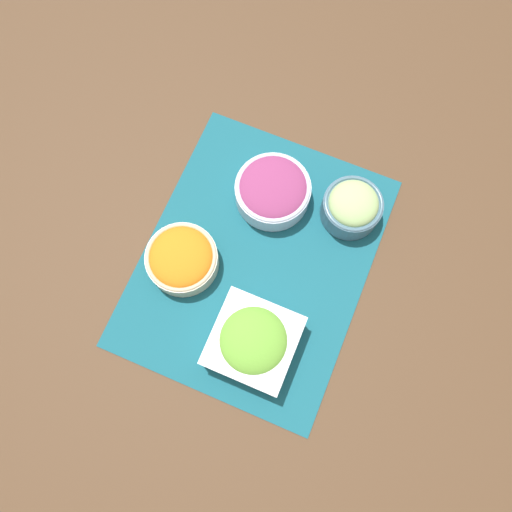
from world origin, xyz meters
TOP-DOWN VIEW (x-y plane):
  - ground_plane at (0.00, 0.00)m, footprint 3.00×3.00m
  - placemat at (0.00, 0.00)m, footprint 0.52×0.41m
  - onion_bowl at (0.13, 0.02)m, footprint 0.14×0.14m
  - carrot_bowl at (-0.06, 0.12)m, footprint 0.13×0.13m
  - cucumber_bowl at (0.16, -0.13)m, footprint 0.11×0.11m
  - lettuce_bowl at (-0.15, -0.06)m, footprint 0.14×0.14m

SIDE VIEW (x-z plane):
  - ground_plane at x=0.00m, z-range 0.00..0.00m
  - placemat at x=0.00m, z-range 0.00..0.00m
  - carrot_bowl at x=-0.06m, z-range 0.00..0.06m
  - onion_bowl at x=0.13m, z-range 0.01..0.07m
  - cucumber_bowl at x=0.16m, z-range 0.00..0.08m
  - lettuce_bowl at x=-0.15m, z-range 0.00..0.08m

